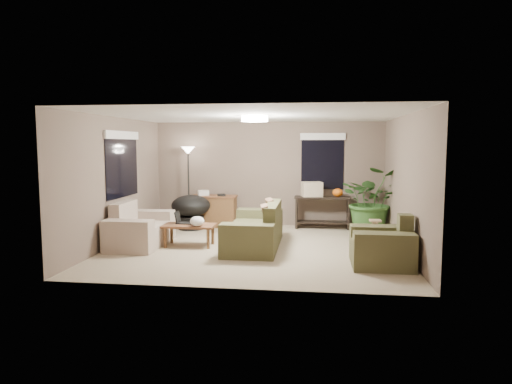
# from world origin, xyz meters

# --- Properties ---
(room_shell) EXTENTS (5.50, 5.50, 5.50)m
(room_shell) POSITION_xyz_m (0.00, 0.00, 1.25)
(room_shell) COLOR tan
(room_shell) RESTS_ON ground
(main_sofa) EXTENTS (0.95, 2.20, 0.85)m
(main_sofa) POSITION_xyz_m (0.02, 0.10, 0.29)
(main_sofa) COLOR #48482B
(main_sofa) RESTS_ON ground
(throw_pillows) EXTENTS (0.33, 1.39, 0.47)m
(throw_pillows) POSITION_xyz_m (0.27, 0.10, 0.65)
(throw_pillows) COLOR #8C7251
(throw_pillows) RESTS_ON main_sofa
(loveseat) EXTENTS (0.90, 1.60, 0.85)m
(loveseat) POSITION_xyz_m (-2.27, -0.08, 0.30)
(loveseat) COLOR beige
(loveseat) RESTS_ON ground
(armchair) EXTENTS (0.95, 1.00, 0.85)m
(armchair) POSITION_xyz_m (2.23, -1.01, 0.30)
(armchair) COLOR #49492C
(armchair) RESTS_ON ground
(coffee_table) EXTENTS (1.00, 0.55, 0.42)m
(coffee_table) POSITION_xyz_m (-1.28, -0.01, 0.36)
(coffee_table) COLOR brown
(coffee_table) RESTS_ON ground
(laptop) EXTENTS (0.38, 0.27, 0.24)m
(laptop) POSITION_xyz_m (-1.45, 0.09, 0.48)
(laptop) COLOR black
(laptop) RESTS_ON coffee_table
(plastic_bag) EXTENTS (0.34, 0.33, 0.19)m
(plastic_bag) POSITION_xyz_m (-1.08, -0.16, 0.51)
(plastic_bag) COLOR white
(plastic_bag) RESTS_ON coffee_table
(desk) EXTENTS (1.10, 0.50, 0.75)m
(desk) POSITION_xyz_m (-1.27, 2.12, 0.38)
(desk) COLOR brown
(desk) RESTS_ON ground
(desk_papers) EXTENTS (0.72, 0.32, 0.12)m
(desk_papers) POSITION_xyz_m (-1.42, 2.11, 0.80)
(desk_papers) COLOR silver
(desk_papers) RESTS_ON desk
(console_table) EXTENTS (1.30, 0.40, 0.75)m
(console_table) POSITION_xyz_m (1.31, 2.21, 0.44)
(console_table) COLOR black
(console_table) RESTS_ON ground
(pumpkin) EXTENTS (0.31, 0.31, 0.20)m
(pumpkin) POSITION_xyz_m (1.66, 2.21, 0.85)
(pumpkin) COLOR orange
(pumpkin) RESTS_ON console_table
(cardboard_box) EXTENTS (0.52, 0.44, 0.34)m
(cardboard_box) POSITION_xyz_m (1.06, 2.21, 0.92)
(cardboard_box) COLOR beige
(cardboard_box) RESTS_ON console_table
(papasan_chair) EXTENTS (1.09, 1.09, 0.80)m
(papasan_chair) POSITION_xyz_m (-1.72, 1.74, 0.47)
(papasan_chair) COLOR black
(papasan_chair) RESTS_ON ground
(floor_lamp) EXTENTS (0.32, 0.32, 1.91)m
(floor_lamp) POSITION_xyz_m (-1.87, 2.08, 1.60)
(floor_lamp) COLOR black
(floor_lamp) RESTS_ON ground
(ceiling_fixture) EXTENTS (0.50, 0.50, 0.10)m
(ceiling_fixture) POSITION_xyz_m (0.00, 0.00, 2.44)
(ceiling_fixture) COLOR white
(ceiling_fixture) RESTS_ON room_shell
(houseplant) EXTENTS (1.34, 1.49, 1.16)m
(houseplant) POSITION_xyz_m (2.39, 1.73, 0.58)
(houseplant) COLOR #2D5923
(houseplant) RESTS_ON ground
(cat_scratching_post) EXTENTS (0.32, 0.32, 0.50)m
(cat_scratching_post) POSITION_xyz_m (2.30, 0.53, 0.21)
(cat_scratching_post) COLOR tan
(cat_scratching_post) RESTS_ON ground
(window_left) EXTENTS (0.05, 1.56, 1.33)m
(window_left) POSITION_xyz_m (-2.73, 0.30, 1.78)
(window_left) COLOR black
(window_left) RESTS_ON room_shell
(window_back) EXTENTS (1.06, 0.05, 1.33)m
(window_back) POSITION_xyz_m (1.30, 2.48, 1.79)
(window_back) COLOR black
(window_back) RESTS_ON room_shell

